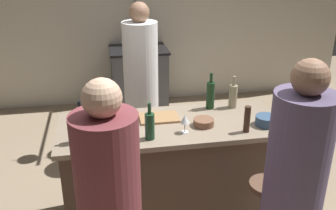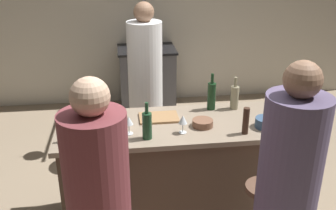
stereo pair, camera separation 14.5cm
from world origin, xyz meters
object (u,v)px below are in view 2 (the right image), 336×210
Objects in this scene: chef at (146,89)px; pepper_mill at (246,121)px; mixing_bowl_wooden at (203,123)px; mixing_bowl_blue at (266,123)px; guest_right at (284,207)px; wine_bottle_green at (147,125)px; wine_bottle_amber at (98,101)px; wine_bottle_white at (235,97)px; wine_glass_by_chef at (183,120)px; mixing_bowl_steel at (113,128)px; wine_glass_near_left_guest at (129,121)px; stove_range at (147,79)px; wine_bottle_dark at (79,125)px; wine_bottle_red at (212,96)px; wine_glass_near_right_guest at (87,121)px; cutting_board at (159,117)px.

chef is 1.50m from pepper_mill.
pepper_mill reaches higher than mixing_bowl_wooden.
mixing_bowl_blue is at bearing -55.68° from chef.
wine_bottle_green is (-0.75, 0.76, 0.22)m from guest_right.
guest_right is at bearing -47.86° from wine_bottle_amber.
wine_bottle_white is 0.66m from wine_glass_by_chef.
chef is 8.32× the size of mixing_bowl_steel.
wine_glass_near_left_guest is (-0.88, 0.85, 0.22)m from guest_right.
chef is 1.22m from mixing_bowl_steel.
wine_bottle_dark reaches higher than stove_range.
wine_bottle_red is at bearing 20.75° from mixing_bowl_steel.
wine_bottle_amber is 1.56× the size of mixing_bowl_steel.
wine_bottle_red is at bearing -79.94° from stove_range.
mixing_bowl_steel is (0.24, 0.11, -0.09)m from wine_bottle_dark.
wine_glass_near_right_guest is at bearing -179.23° from mixing_bowl_wooden.
mixing_bowl_blue is (1.19, -0.09, 0.01)m from mixing_bowl_steel.
wine_bottle_amber reaches higher than pepper_mill.
chef is 1.01m from wine_bottle_red.
pepper_mill is (-0.01, 0.74, 0.22)m from guest_right.
mixing_bowl_wooden is 0.95× the size of mixing_bowl_blue.
mixing_bowl_wooden is at bearing -72.74° from chef.
wine_bottle_white is 0.42m from mixing_bowl_blue.
wine_bottle_amber is 2.19× the size of wine_glass_by_chef.
mixing_bowl_steel is at bearing -71.10° from wine_bottle_amber.
stove_range is at bearing 85.65° from wine_bottle_green.
wine_bottle_amber reaches higher than wine_glass_near_left_guest.
wine_bottle_amber is at bearing 146.34° from wine_glass_by_chef.
mixing_bowl_steel is (-0.25, 0.15, -0.08)m from wine_bottle_green.
guest_right is 5.91× the size of wine_bottle_green.
stove_range is at bearing 105.72° from mixing_bowl_blue.
wine_bottle_red is at bearing 18.07° from wine_glass_near_right_guest.
cutting_board is 0.33m from wine_glass_by_chef.
wine_bottle_dark is at bearing -173.72° from mixing_bowl_wooden.
wine_glass_near_left_guest is at bearing -58.92° from wine_bottle_amber.
stove_range is 5.19× the size of mixing_bowl_blue.
wine_glass_by_chef is (0.27, 0.05, -0.00)m from wine_bottle_green.
wine_glass_near_left_guest reaches higher than mixing_bowl_steel.
wine_bottle_white is 1.97× the size of wine_glass_near_left_guest.
wine_bottle_green is 1.96× the size of wine_glass_by_chef.
wine_bottle_dark reaches higher than mixing_bowl_steel.
cutting_board is 1.11× the size of wine_bottle_white.
chef is 1.13m from wine_bottle_white.
cutting_board is at bearing -163.94° from wine_bottle_red.
wine_bottle_red is 0.53m from wine_glass_by_chef.
mixing_bowl_blue is (1.43, 0.02, -0.08)m from wine_bottle_dark.
wine_glass_by_chef is at bearing 171.39° from pepper_mill.
wine_bottle_dark is at bearing -172.70° from wine_glass_near_left_guest.
stove_range is at bearing 104.92° from wine_bottle_white.
wine_bottle_white reaches higher than cutting_board.
wine_glass_near_right_guest is (-0.56, -0.20, 0.10)m from cutting_board.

